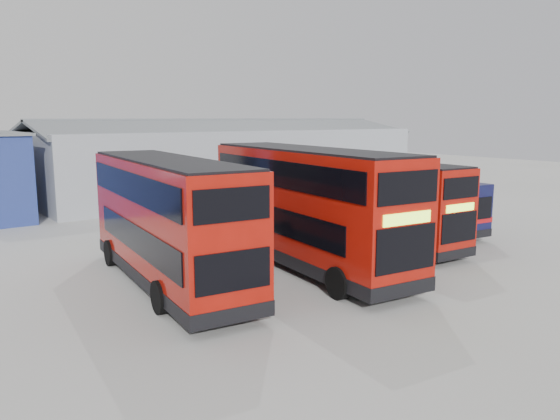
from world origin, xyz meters
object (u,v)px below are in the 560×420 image
(maintenance_shed, at_px, (227,159))
(double_decker_left, at_px, (168,223))
(double_decker_right, at_px, (380,203))
(single_decker_blue, at_px, (400,201))
(double_decker_centre, at_px, (307,209))

(maintenance_shed, bearing_deg, double_decker_left, -125.94)
(double_decker_right, bearing_deg, single_decker_blue, 34.28)
(double_decker_centre, bearing_deg, single_decker_blue, 26.08)
(double_decker_left, relative_size, double_decker_centre, 0.95)
(double_decker_left, height_order, single_decker_blue, double_decker_left)
(double_decker_left, height_order, double_decker_centre, double_decker_centre)
(double_decker_left, xyz_separation_m, double_decker_right, (10.86, 0.02, -0.28))
(double_decker_left, xyz_separation_m, single_decker_blue, (14.86, 2.27, -0.86))
(maintenance_shed, bearing_deg, double_decker_right, -101.21)
(double_decker_centre, relative_size, double_decker_right, 1.20)
(double_decker_right, height_order, single_decker_blue, double_decker_right)
(maintenance_shed, distance_m, single_decker_blue, 18.38)
(double_decker_right, relative_size, single_decker_blue, 0.90)
(maintenance_shed, bearing_deg, single_decker_blue, -90.25)
(double_decker_centre, bearing_deg, double_decker_left, 175.34)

